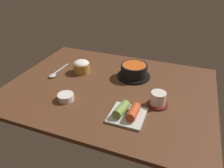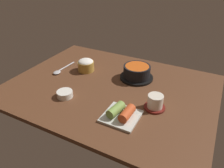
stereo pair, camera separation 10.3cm
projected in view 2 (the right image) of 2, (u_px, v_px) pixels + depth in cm
name	position (u px, v px, depth cm)	size (l,w,h in cm)	color
dining_table	(110.00, 88.00, 107.46)	(100.00, 76.00, 2.00)	#56331E
stone_pot	(137.00, 72.00, 112.12)	(17.41, 17.41, 7.23)	black
rice_bowl	(86.00, 65.00, 119.70)	(9.06, 9.06, 7.03)	#B78C38
tea_cup_with_saucer	(155.00, 102.00, 90.21)	(9.03, 9.03, 6.44)	maroon
kimchi_plate	(121.00, 114.00, 85.63)	(14.07, 14.07, 4.91)	silver
side_bowl_near	(65.00, 94.00, 98.40)	(7.30, 7.30, 2.90)	white
spoon	(60.00, 71.00, 120.10)	(3.60, 17.95, 1.35)	#B7B7BC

